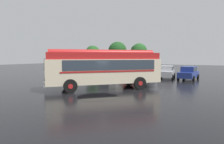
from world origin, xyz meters
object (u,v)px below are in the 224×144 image
car_mid_left (146,71)px  box_van (114,66)px  vintage_bus (104,68)px  car_mid_right (167,72)px  car_far_right (189,73)px  car_near_left (130,71)px

car_mid_left → box_van: size_ratio=0.72×
vintage_bus → car_mid_right: vintage_bus is taller
car_mid_left → box_van: (-5.33, 0.36, 0.52)m
vintage_bus → box_van: bearing=113.7°
box_van → car_mid_right: bearing=-4.5°
car_mid_left → box_van: box_van is taller
car_far_right → box_van: box_van is taller
car_near_left → car_mid_right: same height
vintage_bus → car_near_left: 11.89m
car_near_left → car_far_right: bearing=-4.8°
box_van → car_near_left: bearing=-9.9°
car_far_right → car_near_left: bearing=175.2°
car_near_left → car_far_right: 8.21m
vintage_bus → car_mid_right: (2.95, 11.44, -1.05)m
vintage_bus → car_mid_left: size_ratio=2.12×
car_mid_right → car_far_right: bearing=-10.9°
vintage_bus → car_mid_left: 11.78m
vintage_bus → box_van: size_ratio=1.52×
car_near_left → box_van: (-2.88, 0.50, 0.52)m
car_mid_left → car_near_left: bearing=-176.6°
car_mid_right → car_near_left: bearing=178.4°
car_mid_left → car_mid_right: size_ratio=0.96×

